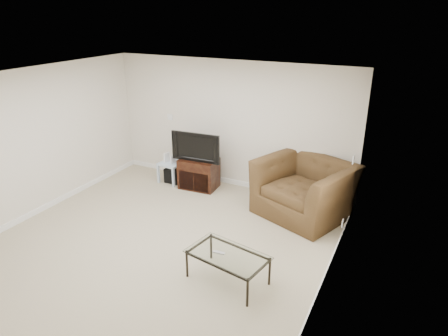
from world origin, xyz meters
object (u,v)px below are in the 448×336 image
at_px(television, 198,146).
at_px(tv_stand, 199,173).
at_px(side_table, 172,172).
at_px(coffee_table, 228,267).
at_px(recliner, 305,180).
at_px(subwoofer, 174,175).

bearing_deg(television, tv_stand, 90.10).
bearing_deg(side_table, coffee_table, -44.66).
relative_size(tv_stand, coffee_table, 0.70).
height_order(television, recliner, recliner).
height_order(television, coffee_table, television).
xyz_separation_m(side_table, recliner, (2.83, -0.17, 0.44)).
height_order(tv_stand, television, television).
bearing_deg(television, coffee_table, -56.87).
bearing_deg(coffee_table, subwoofer, 134.84).
bearing_deg(tv_stand, coffee_table, -57.28).
relative_size(tv_stand, television, 0.79).
relative_size(tv_stand, recliner, 0.49).
bearing_deg(side_table, subwoofer, 27.17).
height_order(tv_stand, subwoofer, tv_stand).
bearing_deg(side_table, recliner, -3.34).
xyz_separation_m(television, subwoofer, (-0.62, 0.04, -0.74)).
bearing_deg(television, recliner, -7.44).
bearing_deg(coffee_table, side_table, 135.34).
distance_m(side_table, recliner, 2.87).
xyz_separation_m(tv_stand, coffee_table, (1.81, -2.43, -0.10)).
height_order(tv_stand, side_table, tv_stand).
bearing_deg(subwoofer, coffee_table, -45.16).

